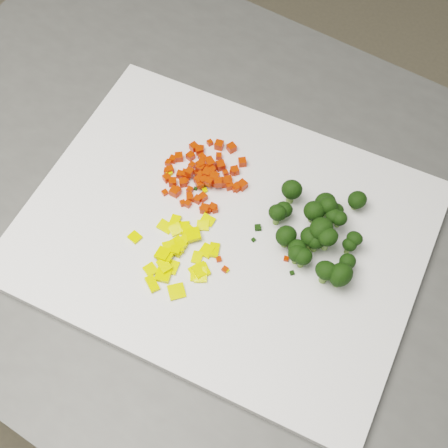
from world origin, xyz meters
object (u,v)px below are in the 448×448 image
Objects in this scene: pepper_pile at (176,248)px; broccoli_pile at (324,226)px; carrot_pile at (206,170)px; counter_block at (222,329)px; cutting_board at (224,230)px.

broccoli_pile is at bearing 40.79° from pepper_pile.
carrot_pile is at bearing -177.82° from broccoli_pile.
pepper_pile is at bearing -72.34° from carrot_pile.
counter_block is 0.46m from cutting_board.
carrot_pile is at bearing 149.19° from counter_block.
pepper_pile is (-0.03, -0.06, 0.02)m from cutting_board.
pepper_pile is at bearing -93.84° from counter_block.
broccoli_pile is (0.11, 0.06, 0.04)m from cutting_board.
pepper_pile is (-0.01, -0.09, 0.47)m from counter_block.
counter_block is 8.02× the size of pepper_pile.
carrot_pile is (-0.06, 0.05, 0.02)m from cutting_board.
carrot_pile is 0.12m from pepper_pile.
cutting_board is 0.13m from broccoli_pile.
carrot_pile reaches higher than counter_block.
cutting_board is 3.75× the size of broccoli_pile.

